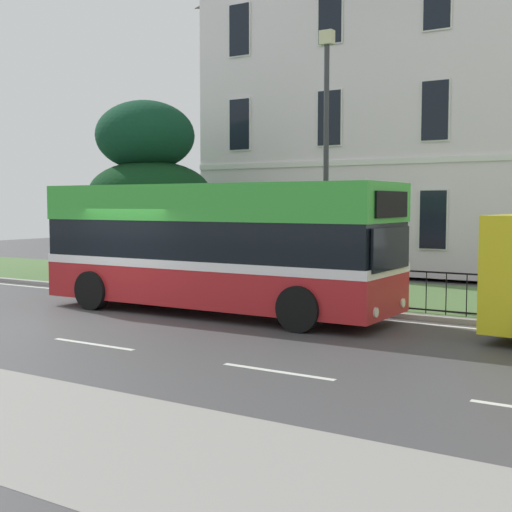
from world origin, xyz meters
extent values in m
cube|color=#434244|center=(0.00, 0.00, -0.03)|extent=(60.00, 56.00, 0.06)
cube|color=silver|center=(0.00, 3.65, 0.00)|extent=(54.00, 0.14, 0.01)
cube|color=silver|center=(2.00, -1.80, 0.00)|extent=(2.00, 0.12, 0.01)
cube|color=silver|center=(6.00, -1.80, 0.00)|extent=(2.00, 0.12, 0.01)
cube|color=#9E9E99|center=(0.00, 4.12, 0.06)|extent=(57.00, 0.24, 0.12)
cube|color=#50713D|center=(0.00, 7.16, 0.06)|extent=(57.00, 5.85, 0.12)
cube|color=white|center=(2.16, 15.79, 5.93)|extent=(15.37, 8.23, 11.62)
cube|color=white|center=(2.16, 11.64, 4.06)|extent=(15.37, 0.06, 0.20)
cube|color=#2D333D|center=(2.16, 11.63, 1.22)|extent=(1.10, 0.06, 2.20)
cube|color=white|center=(-3.60, 11.63, 2.09)|extent=(0.99, 0.04, 2.03)
cube|color=black|center=(-3.60, 11.61, 2.09)|extent=(0.89, 0.03, 1.93)
cube|color=white|center=(0.24, 11.63, 2.09)|extent=(0.99, 0.04, 2.03)
cube|color=black|center=(0.24, 11.61, 2.09)|extent=(0.89, 0.03, 1.93)
cube|color=white|center=(4.08, 11.63, 2.09)|extent=(0.99, 0.04, 2.03)
cube|color=black|center=(4.08, 11.61, 2.09)|extent=(0.89, 0.03, 1.93)
cube|color=white|center=(-3.60, 11.63, 5.66)|extent=(0.99, 0.04, 2.03)
cube|color=black|center=(-3.60, 11.61, 5.66)|extent=(0.89, 0.03, 1.93)
cube|color=white|center=(0.24, 11.63, 5.66)|extent=(0.99, 0.04, 2.03)
cube|color=black|center=(0.24, 11.61, 5.66)|extent=(0.89, 0.03, 1.93)
cube|color=white|center=(4.08, 11.63, 5.66)|extent=(0.99, 0.04, 2.03)
cube|color=black|center=(4.08, 11.61, 5.66)|extent=(0.89, 0.03, 1.93)
cube|color=white|center=(-3.60, 11.63, 9.24)|extent=(0.99, 0.04, 2.03)
cube|color=black|center=(-3.60, 11.61, 9.24)|extent=(0.89, 0.03, 1.93)
cube|color=white|center=(0.24, 11.63, 9.24)|extent=(0.99, 0.04, 2.03)
cube|color=black|center=(0.24, 11.61, 9.24)|extent=(0.89, 0.03, 1.93)
cube|color=black|center=(2.16, 4.40, 1.07)|extent=(13.81, 0.04, 0.04)
cube|color=black|center=(2.16, 4.40, 0.20)|extent=(13.81, 0.04, 0.04)
cylinder|color=black|center=(-4.74, 4.40, 0.59)|extent=(0.02, 0.02, 0.95)
cylinder|color=black|center=(-4.28, 4.40, 0.59)|extent=(0.02, 0.02, 0.95)
cylinder|color=black|center=(-3.82, 4.40, 0.59)|extent=(0.02, 0.02, 0.95)
cylinder|color=black|center=(-3.36, 4.40, 0.59)|extent=(0.02, 0.02, 0.95)
cylinder|color=black|center=(-2.90, 4.40, 0.59)|extent=(0.02, 0.02, 0.95)
cylinder|color=black|center=(-2.44, 4.40, 0.59)|extent=(0.02, 0.02, 0.95)
cylinder|color=black|center=(-1.98, 4.40, 0.59)|extent=(0.02, 0.02, 0.95)
cylinder|color=black|center=(-1.52, 4.40, 0.59)|extent=(0.02, 0.02, 0.95)
cylinder|color=black|center=(-1.06, 4.40, 0.59)|extent=(0.02, 0.02, 0.95)
cylinder|color=black|center=(-0.60, 4.40, 0.59)|extent=(0.02, 0.02, 0.95)
cylinder|color=black|center=(-0.14, 4.40, 0.59)|extent=(0.02, 0.02, 0.95)
cylinder|color=black|center=(0.32, 4.40, 0.59)|extent=(0.02, 0.02, 0.95)
cylinder|color=black|center=(0.78, 4.40, 0.59)|extent=(0.02, 0.02, 0.95)
cylinder|color=black|center=(1.24, 4.40, 0.59)|extent=(0.02, 0.02, 0.95)
cylinder|color=black|center=(1.70, 4.40, 0.59)|extent=(0.02, 0.02, 0.95)
cylinder|color=black|center=(2.16, 4.40, 0.59)|extent=(0.02, 0.02, 0.95)
cylinder|color=black|center=(2.62, 4.40, 0.59)|extent=(0.02, 0.02, 0.95)
cylinder|color=black|center=(3.08, 4.40, 0.59)|extent=(0.02, 0.02, 0.95)
cylinder|color=black|center=(3.54, 4.40, 0.59)|extent=(0.02, 0.02, 0.95)
cylinder|color=black|center=(4.00, 4.40, 0.59)|extent=(0.02, 0.02, 0.95)
cylinder|color=black|center=(4.46, 4.40, 0.59)|extent=(0.02, 0.02, 0.95)
cylinder|color=black|center=(4.92, 4.40, 0.59)|extent=(0.02, 0.02, 0.95)
cylinder|color=black|center=(5.38, 4.40, 0.59)|extent=(0.02, 0.02, 0.95)
cylinder|color=black|center=(5.84, 4.40, 0.59)|extent=(0.02, 0.02, 0.95)
cylinder|color=black|center=(6.30, 4.40, 0.59)|extent=(0.02, 0.02, 0.95)
cylinder|color=black|center=(6.76, 4.40, 0.59)|extent=(0.02, 0.02, 0.95)
cylinder|color=black|center=(7.22, 4.40, 0.59)|extent=(0.02, 0.02, 0.95)
cylinder|color=black|center=(7.68, 4.40, 0.59)|extent=(0.02, 0.02, 0.95)
cylinder|color=black|center=(8.14, 4.40, 0.59)|extent=(0.02, 0.02, 0.95)
cylinder|color=#423328|center=(-5.26, 7.98, 0.76)|extent=(0.48, 0.48, 1.28)
ellipsoid|color=#103324|center=(-5.02, 8.20, 1.01)|extent=(4.62, 4.62, 2.72)
ellipsoid|color=#0E3517|center=(-5.05, 8.03, 3.02)|extent=(4.29, 4.29, 2.22)
ellipsoid|color=#0F3A23|center=(-5.27, 8.05, 5.03)|extent=(3.52, 3.52, 2.47)
cube|color=#AF1E22|center=(1.76, 2.46, 0.77)|extent=(8.81, 2.48, 1.01)
cube|color=white|center=(1.76, 2.46, 1.23)|extent=(8.83, 2.50, 0.20)
cube|color=black|center=(1.76, 2.46, 1.75)|extent=(8.73, 2.44, 0.96)
cube|color=green|center=(1.76, 2.46, 2.65)|extent=(8.81, 2.48, 0.84)
cube|color=black|center=(6.17, 2.50, 1.70)|extent=(0.08, 2.02, 0.88)
cube|color=black|center=(6.17, 2.50, 2.61)|extent=(0.08, 1.73, 0.54)
cylinder|color=silver|center=(6.17, 3.27, 0.48)|extent=(0.04, 0.20, 0.20)
cylinder|color=silver|center=(6.18, 1.73, 0.48)|extent=(0.04, 0.20, 0.20)
cylinder|color=black|center=(4.65, 3.64, 0.48)|extent=(0.96, 0.31, 0.96)
cylinder|color=black|center=(4.67, 1.33, 0.48)|extent=(0.96, 0.31, 0.96)
cylinder|color=black|center=(-1.15, 3.58, 0.48)|extent=(0.96, 0.31, 0.96)
cylinder|color=black|center=(-1.13, 1.28, 0.48)|extent=(0.96, 0.31, 0.96)
cylinder|color=#333338|center=(3.14, 5.58, 3.44)|extent=(0.14, 0.14, 6.63)
cube|color=beige|center=(3.14, 5.58, 6.93)|extent=(0.36, 0.24, 0.36)
camera|label=1|loc=(11.46, -11.09, 2.64)|focal=49.05mm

